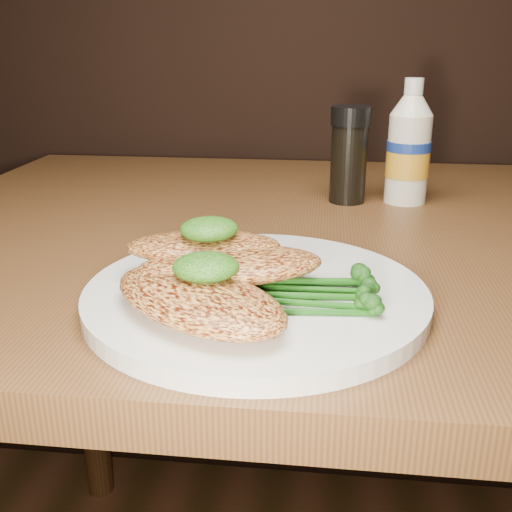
# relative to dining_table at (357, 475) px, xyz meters

# --- Properties ---
(dining_table) EXTENTS (1.20, 0.80, 0.75)m
(dining_table) POSITION_rel_dining_table_xyz_m (0.00, 0.00, 0.00)
(dining_table) COLOR #472C15
(dining_table) RESTS_ON floor
(plate) EXTENTS (0.29, 0.29, 0.02)m
(plate) POSITION_rel_dining_table_xyz_m (-0.12, -0.24, 0.38)
(plate) COLOR silver
(plate) RESTS_ON dining_table
(chicken_front) EXTENTS (0.19, 0.18, 0.03)m
(chicken_front) POSITION_rel_dining_table_xyz_m (-0.16, -0.30, 0.40)
(chicken_front) COLOR #D79044
(chicken_front) RESTS_ON plate
(chicken_mid) EXTENTS (0.17, 0.12, 0.02)m
(chicken_mid) POSITION_rel_dining_table_xyz_m (-0.14, -0.25, 0.41)
(chicken_mid) COLOR #D79044
(chicken_mid) RESTS_ON plate
(chicken_back) EXTENTS (0.15, 0.09, 0.02)m
(chicken_back) POSITION_rel_dining_table_xyz_m (-0.17, -0.22, 0.42)
(chicken_back) COLOR #D79044
(chicken_back) RESTS_ON plate
(pesto_front) EXTENTS (0.05, 0.05, 0.02)m
(pesto_front) POSITION_rel_dining_table_xyz_m (-0.15, -0.29, 0.42)
(pesto_front) COLOR #0A3508
(pesto_front) RESTS_ON chicken_front
(pesto_back) EXTENTS (0.06, 0.06, 0.02)m
(pesto_back) POSITION_rel_dining_table_xyz_m (-0.16, -0.22, 0.43)
(pesto_back) COLOR #0A3508
(pesto_back) RESTS_ON chicken_back
(broccolini_bundle) EXTENTS (0.15, 0.13, 0.02)m
(broccolini_bundle) POSITION_rel_dining_table_xyz_m (-0.08, -0.26, 0.40)
(broccolini_bundle) COLOR #185011
(broccolini_bundle) RESTS_ON plate
(mayo_bottle) EXTENTS (0.07, 0.07, 0.17)m
(mayo_bottle) POSITION_rel_dining_table_xyz_m (0.05, 0.12, 0.46)
(mayo_bottle) COLOR beige
(mayo_bottle) RESTS_ON dining_table
(pepper_grinder) EXTENTS (0.06, 0.06, 0.13)m
(pepper_grinder) POSITION_rel_dining_table_xyz_m (-0.03, 0.11, 0.44)
(pepper_grinder) COLOR black
(pepper_grinder) RESTS_ON dining_table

